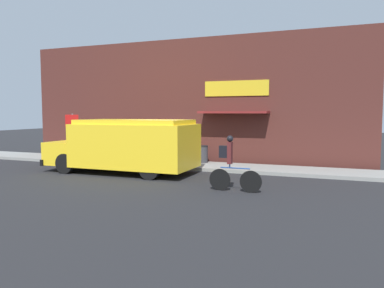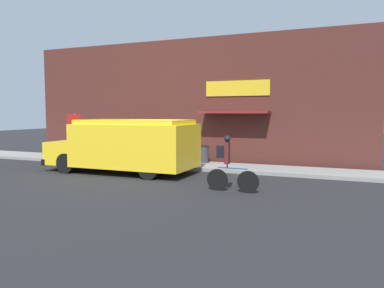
# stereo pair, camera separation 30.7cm
# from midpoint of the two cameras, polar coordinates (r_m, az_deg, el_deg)

# --- Properties ---
(ground_plane) EXTENTS (70.00, 70.00, 0.00)m
(ground_plane) POSITION_cam_midpoint_polar(r_m,az_deg,el_deg) (15.60, -4.08, -3.80)
(ground_plane) COLOR #232326
(sidewalk) EXTENTS (28.00, 2.02, 0.13)m
(sidewalk) POSITION_cam_midpoint_polar(r_m,az_deg,el_deg) (16.50, -2.51, -3.10)
(sidewalk) COLOR gray
(sidewalk) RESTS_ON ground_plane
(storefront) EXTENTS (16.76, 1.06, 5.74)m
(storefront) POSITION_cam_midpoint_polar(r_m,az_deg,el_deg) (17.61, -0.44, 6.53)
(storefront) COLOR #4C231E
(storefront) RESTS_ON ground_plane
(school_bus) EXTENTS (5.91, 2.78, 2.06)m
(school_bus) POSITION_cam_midpoint_polar(r_m,az_deg,el_deg) (14.67, -9.34, -0.16)
(school_bus) COLOR yellow
(school_bus) RESTS_ON ground_plane
(cyclist) EXTENTS (1.59, 0.20, 1.66)m
(cyclist) POSITION_cam_midpoint_polar(r_m,az_deg,el_deg) (11.10, 6.41, -3.18)
(cyclist) COLOR black
(cyclist) RESTS_ON ground_plane
(stop_sign_post) EXTENTS (0.45, 0.45, 2.15)m
(stop_sign_post) POSITION_cam_midpoint_polar(r_m,az_deg,el_deg) (18.67, -17.01, 2.27)
(stop_sign_post) COLOR slate
(stop_sign_post) RESTS_ON sidewalk
(trash_bin) EXTENTS (0.61, 0.61, 0.75)m
(trash_bin) POSITION_cam_midpoint_polar(r_m,az_deg,el_deg) (16.50, 2.05, -1.55)
(trash_bin) COLOR #38383D
(trash_bin) RESTS_ON sidewalk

